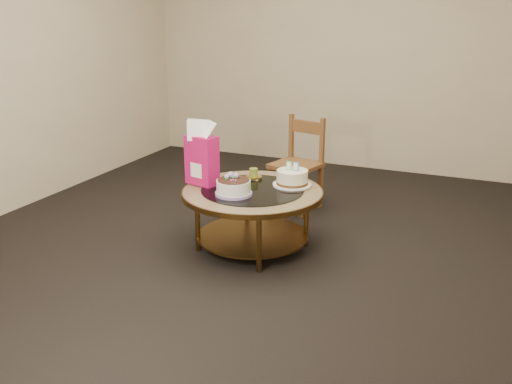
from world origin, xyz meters
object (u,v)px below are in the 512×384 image
at_px(cream_cake, 292,178).
at_px(gift_bag, 202,153).
at_px(decorated_cake, 234,188).
at_px(coffee_table, 252,200).
at_px(dining_chair, 298,163).

xyz_separation_m(cream_cake, gift_bag, (-0.62, -0.23, 0.18)).
xyz_separation_m(decorated_cake, cream_cake, (0.30, 0.36, 0.01)).
distance_m(coffee_table, decorated_cake, 0.22).
height_order(coffee_table, gift_bag, gift_bag).
relative_size(decorated_cake, dining_chair, 0.32).
xyz_separation_m(coffee_table, dining_chair, (0.01, 0.96, 0.03)).
xyz_separation_m(cream_cake, dining_chair, (-0.22, 0.76, -0.11)).
bearing_deg(coffee_table, cream_cake, 41.00).
xyz_separation_m(decorated_cake, gift_bag, (-0.32, 0.14, 0.18)).
relative_size(cream_cake, gift_bag, 0.61).
relative_size(coffee_table, gift_bag, 2.18).
height_order(cream_cake, gift_bag, gift_bag).
xyz_separation_m(gift_bag, dining_chair, (0.40, 0.99, -0.28)).
bearing_deg(cream_cake, decorated_cake, -128.06).
bearing_deg(coffee_table, dining_chair, 89.50).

